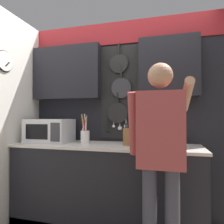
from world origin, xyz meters
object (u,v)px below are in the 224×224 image
Objects in this scene: knife_block at (129,136)px; utensil_crock at (85,135)px; microwave at (50,131)px; person at (161,145)px.

utensil_crock is at bearing 179.89° from knife_block.
microwave is 0.48m from utensil_crock.
knife_block is 0.54m from utensil_crock.
microwave is 1.01m from knife_block.
person is at bearing -30.87° from utensil_crock.
utensil_crock reaches higher than microwave.
person is (0.89, -0.53, -0.01)m from utensil_crock.
utensil_crock is (0.47, 0.00, -0.05)m from microwave.
person is (1.36, -0.53, -0.06)m from microwave.
microwave is 1.50× the size of utensil_crock.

